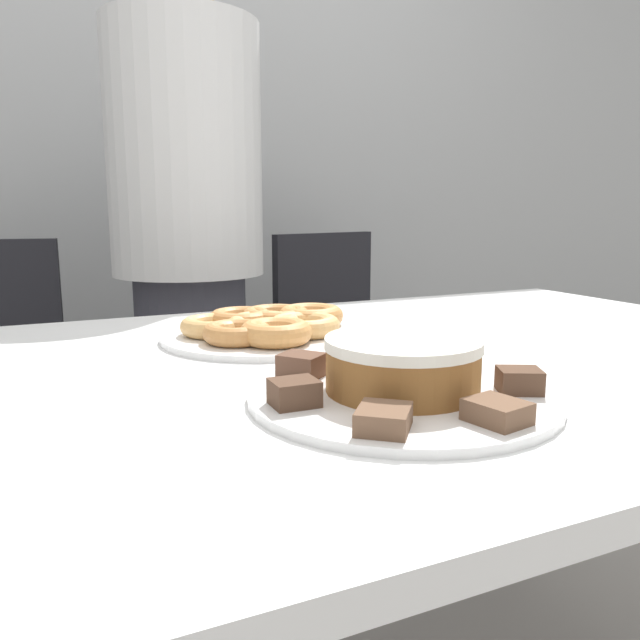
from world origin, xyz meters
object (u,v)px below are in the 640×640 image
person_standing (189,256)px  plate_cake (402,395)px  plate_donuts (264,336)px  office_chair_right (353,381)px  frosted_cake (403,364)px

person_standing → plate_cake: (-0.02, -1.09, -0.08)m
plate_donuts → office_chair_right: bearing=53.3°
person_standing → plate_cake: person_standing is taller
plate_cake → frosted_cake: bearing=-90.0°
plate_donuts → frosted_cake: frosted_cake is taller
person_standing → plate_donuts: 0.72m
plate_cake → frosted_cake: frosted_cake is taller
plate_donuts → person_standing: bearing=86.1°
office_chair_right → plate_donuts: 1.03m
plate_cake → plate_donuts: size_ratio=1.04×
person_standing → plate_cake: 1.09m
person_standing → frosted_cake: (-0.02, -1.09, -0.04)m
person_standing → plate_cake: bearing=-91.1°
plate_cake → frosted_cake: (0.00, -0.00, 0.03)m
person_standing → office_chair_right: 0.68m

